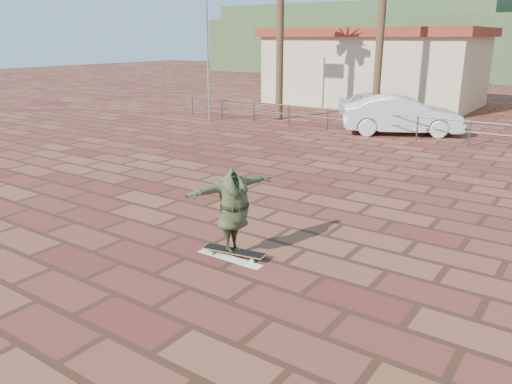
% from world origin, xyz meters
% --- Properties ---
extents(ground, '(120.00, 120.00, 0.00)m').
position_xyz_m(ground, '(0.00, 0.00, 0.00)').
color(ground, brown).
rests_on(ground, ground).
extents(paint_stripe, '(1.40, 0.22, 0.01)m').
position_xyz_m(paint_stripe, '(0.70, -1.20, 0.00)').
color(paint_stripe, white).
rests_on(paint_stripe, ground).
extents(guardrail, '(24.06, 0.06, 1.00)m').
position_xyz_m(guardrail, '(0.00, 12.00, 0.68)').
color(guardrail, '#47494F').
rests_on(guardrail, ground).
extents(flagpole, '(1.30, 0.10, 8.00)m').
position_xyz_m(flagpole, '(-9.87, 11.00, 4.64)').
color(flagpole, gray).
rests_on(flagpole, ground).
extents(building_west, '(12.60, 7.60, 4.50)m').
position_xyz_m(building_west, '(-6.00, 22.00, 2.28)').
color(building_west, beige).
rests_on(building_west, ground).
extents(hill_back, '(35.00, 14.00, 8.00)m').
position_xyz_m(hill_back, '(-22.00, 56.00, 4.00)').
color(hill_back, '#384C28').
rests_on(hill_back, ground).
extents(longboard, '(1.28, 0.49, 0.12)m').
position_xyz_m(longboard, '(0.70, -1.07, 0.10)').
color(longboard, olive).
rests_on(longboard, ground).
extents(skateboarder, '(1.03, 2.05, 1.61)m').
position_xyz_m(skateboarder, '(0.70, -1.07, 0.93)').
color(skateboarder, '#3D4425').
rests_on(skateboarder, longboard).
extents(car_silver, '(4.58, 2.99, 1.45)m').
position_xyz_m(car_silver, '(-3.11, 15.66, 0.73)').
color(car_silver, silver).
rests_on(car_silver, ground).
extents(car_white, '(5.15, 3.76, 1.62)m').
position_xyz_m(car_white, '(-1.00, 13.00, 0.81)').
color(car_white, silver).
rests_on(car_white, ground).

